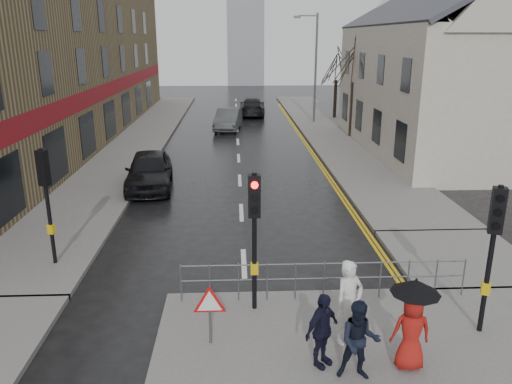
{
  "coord_description": "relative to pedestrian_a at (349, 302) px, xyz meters",
  "views": [
    {
      "loc": [
        -0.24,
        -10.52,
        6.43
      ],
      "look_at": [
        0.46,
        5.18,
        1.54
      ],
      "focal_mm": 35.0,
      "sensor_mm": 36.0,
      "label": 1
    }
  ],
  "objects": [
    {
      "name": "church_tower",
      "position": [
        -0.64,
        63.27,
        7.93
      ],
      "size": [
        5.0,
        5.0,
        18.0
      ],
      "primitive_type": "cube",
      "color": "gray",
      "rests_on": "ground"
    },
    {
      "name": "tree_far",
      "position": [
        5.86,
        31.27,
        3.35
      ],
      "size": [
        2.4,
        2.4,
        5.64
      ],
      "color": "#2F241A",
      "rests_on": "right_pavement"
    },
    {
      "name": "pedestrian_d",
      "position": [
        -0.71,
        -0.78,
        -0.15
      ],
      "size": [
        0.95,
        0.89,
        1.57
      ],
      "primitive_type": "imported",
      "rotation": [
        0.0,
        0.0,
        0.71
      ],
      "color": "black",
      "rests_on": "near_pavement"
    },
    {
      "name": "traffic_signal_far_left",
      "position": [
        -7.64,
        4.27,
        1.38
      ],
      "size": [
        0.34,
        0.33,
        3.4
      ],
      "color": "black",
      "rests_on": "left_pavement"
    },
    {
      "name": "right_pavement",
      "position": [
        4.36,
        26.27,
        -1.0
      ],
      "size": [
        4.0,
        40.0,
        0.14
      ],
      "primitive_type": "cube",
      "color": "#605E5B",
      "rests_on": "ground"
    },
    {
      "name": "pedestrian_a",
      "position": [
        0.0,
        0.0,
        0.0
      ],
      "size": [
        0.81,
        0.71,
        1.87
      ],
      "primitive_type": "imported",
      "rotation": [
        0.0,
        0.0,
        0.49
      ],
      "color": "silver",
      "rests_on": "near_pavement"
    },
    {
      "name": "car_mid",
      "position": [
        -2.79,
        26.72,
        -0.32
      ],
      "size": [
        2.15,
        4.74,
        1.51
      ],
      "primitive_type": "imported",
      "rotation": [
        0.0,
        0.0,
        -0.12
      ],
      "color": "#404344",
      "rests_on": "ground"
    },
    {
      "name": "car_far",
      "position": [
        -0.8,
        33.52,
        -0.33
      ],
      "size": [
        2.29,
        5.22,
        1.49
      ],
      "primitive_type": "imported",
      "rotation": [
        0.0,
        0.0,
        3.1
      ],
      "color": "black",
      "rests_on": "ground"
    },
    {
      "name": "guard_railing_front",
      "position": [
        -0.19,
        1.87,
        -0.21
      ],
      "size": [
        7.14,
        0.04,
        1.0
      ],
      "color": "#595B5E",
      "rests_on": "near_pavement"
    },
    {
      "name": "traffic_signal_near_left",
      "position": [
        -1.94,
        1.46,
        1.38
      ],
      "size": [
        0.28,
        0.27,
        3.4
      ],
      "color": "black",
      "rests_on": "near_pavement"
    },
    {
      "name": "warning_sign",
      "position": [
        -2.94,
        0.06,
        -0.03
      ],
      "size": [
        0.8,
        0.07,
        1.35
      ],
      "color": "#595B5E",
      "rests_on": "near_pavement"
    },
    {
      "name": "car_parked",
      "position": [
        -6.14,
        12.18,
        -0.26
      ],
      "size": [
        2.33,
        4.93,
        1.63
      ],
      "primitive_type": "imported",
      "rotation": [
        0.0,
        0.0,
        0.09
      ],
      "color": "black",
      "rests_on": "ground"
    },
    {
      "name": "street_lamp",
      "position": [
        3.68,
        29.27,
        3.63
      ],
      "size": [
        1.83,
        0.25,
        8.0
      ],
      "color": "#595B5E",
      "rests_on": "right_pavement"
    },
    {
      "name": "left_pavement",
      "position": [
        -8.64,
        24.27,
        -1.0
      ],
      "size": [
        4.0,
        44.0,
        0.14
      ],
      "primitive_type": "cube",
      "color": "#605E5B",
      "rests_on": "ground"
    },
    {
      "name": "building_left_terrace",
      "position": [
        -14.14,
        23.27,
        3.93
      ],
      "size": [
        8.0,
        42.0,
        10.0
      ],
      "primitive_type": "cube",
      "color": "#8A7650",
      "rests_on": "ground"
    },
    {
      "name": "pedestrian_b",
      "position": [
        -0.07,
        -1.21,
        -0.12
      ],
      "size": [
        0.87,
        0.72,
        1.62
      ],
      "primitive_type": "imported",
      "rotation": [
        0.0,
        0.0,
        -0.15
      ],
      "color": "black",
      "rests_on": "near_pavement"
    },
    {
      "name": "building_right_cream",
      "position": [
        9.86,
        19.27,
        3.71
      ],
      "size": [
        9.0,
        16.4,
        10.1
      ],
      "color": "beige",
      "rests_on": "ground"
    },
    {
      "name": "pavement_bridge_right",
      "position": [
        4.36,
        4.27,
        -1.0
      ],
      "size": [
        4.0,
        4.2,
        0.14
      ],
      "primitive_type": "cube",
      "color": "#605E5B",
      "rests_on": "ground"
    },
    {
      "name": "pedestrian_with_umbrella",
      "position": [
        1.02,
        -0.93,
        0.15
      ],
      "size": [
        0.96,
        0.96,
        1.92
      ],
      "color": "#A91913",
      "rests_on": "near_pavement"
    },
    {
      "name": "traffic_signal_near_right",
      "position": [
        3.06,
        0.26,
        1.38
      ],
      "size": [
        0.34,
        0.33,
        3.4
      ],
      "color": "black",
      "rests_on": "near_pavement"
    },
    {
      "name": "tree_near",
      "position": [
        5.36,
        23.27,
        4.06
      ],
      "size": [
        2.4,
        2.4,
        6.58
      ],
      "color": "#2F241A",
      "rests_on": "right_pavement"
    },
    {
      "name": "ground",
      "position": [
        -2.14,
        1.27,
        -1.07
      ],
      "size": [
        120.0,
        120.0,
        0.0
      ],
      "primitive_type": "plane",
      "color": "black",
      "rests_on": "ground"
    }
  ]
}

